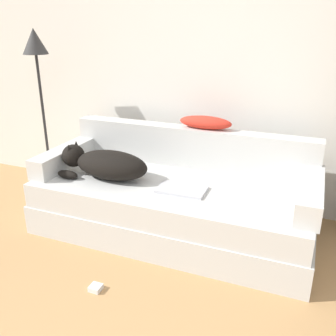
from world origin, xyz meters
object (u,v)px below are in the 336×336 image
(throw_pillow, at_px, (205,122))
(power_adapter, at_px, (96,288))
(dog, at_px, (105,164))
(couch, at_px, (173,208))
(floor_lamp, at_px, (38,69))
(laptop, at_px, (182,189))

(throw_pillow, relative_size, power_adapter, 6.04)
(dog, bearing_deg, throw_pillow, 38.58)
(throw_pillow, bearing_deg, couch, -106.07)
(throw_pillow, xyz_separation_m, power_adapter, (-0.29, -1.21, -0.76))
(couch, relative_size, throw_pillow, 4.86)
(couch, xyz_separation_m, power_adapter, (-0.18, -0.81, -0.18))
(throw_pillow, bearing_deg, power_adapter, -103.51)
(couch, height_order, floor_lamp, floor_lamp)
(floor_lamp, bearing_deg, couch, -11.26)
(couch, distance_m, floor_lamp, 1.65)
(floor_lamp, distance_m, power_adapter, 1.94)
(couch, bearing_deg, floor_lamp, 168.74)
(throw_pillow, xyz_separation_m, floor_lamp, (-1.45, -0.13, 0.35))
(laptop, distance_m, floor_lamp, 1.66)
(couch, xyz_separation_m, throw_pillow, (0.11, 0.40, 0.57))
(couch, xyz_separation_m, laptop, (0.11, -0.11, 0.21))
(floor_lamp, bearing_deg, power_adapter, -42.90)
(laptop, bearing_deg, power_adapter, -113.41)
(throw_pillow, height_order, power_adapter, throw_pillow)
(couch, height_order, throw_pillow, throw_pillow)
(dog, xyz_separation_m, power_adapter, (0.33, -0.72, -0.50))
(dog, bearing_deg, couch, 10.92)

